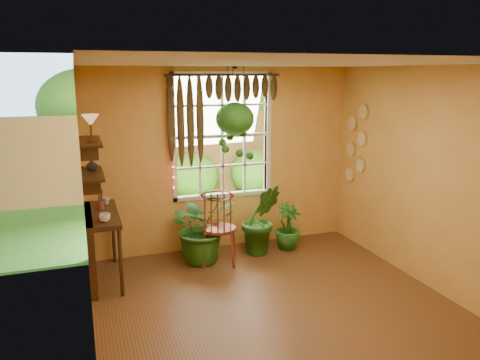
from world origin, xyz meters
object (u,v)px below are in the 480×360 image
object	(u,v)px
potted_plant_left	(202,226)
potted_plant_mid	(261,219)
counter_ledge	(94,240)
hanging_basket	(235,123)
windsor_chair	(219,238)

from	to	relation	value
potted_plant_left	potted_plant_mid	bearing A→B (deg)	0.70
counter_ledge	hanging_basket	xyz separation A→B (m)	(2.03, 0.45, 1.36)
counter_ledge	potted_plant_mid	xyz separation A→B (m)	(2.34, 0.17, -0.03)
windsor_chair	potted_plant_mid	xyz separation A→B (m)	(0.69, 0.16, 0.16)
counter_ledge	windsor_chair	xyz separation A→B (m)	(1.64, 0.01, -0.19)
windsor_chair	potted_plant_left	size ratio (longest dim) A/B	1.22
counter_ledge	hanging_basket	world-z (taller)	hanging_basket
counter_ledge	windsor_chair	world-z (taller)	windsor_chair
potted_plant_mid	windsor_chair	bearing A→B (deg)	-166.91
hanging_basket	windsor_chair	bearing A→B (deg)	-131.74
potted_plant_mid	counter_ledge	bearing A→B (deg)	-175.72
counter_ledge	potted_plant_left	size ratio (longest dim) A/B	1.16
potted_plant_mid	hanging_basket	size ratio (longest dim) A/B	0.78
windsor_chair	potted_plant_mid	world-z (taller)	windsor_chair
potted_plant_left	hanging_basket	distance (m)	1.53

